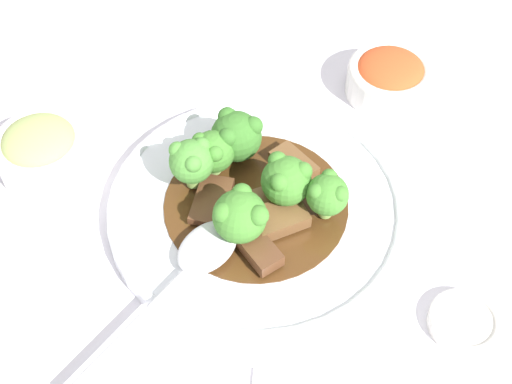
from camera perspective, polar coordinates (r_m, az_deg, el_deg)
The scene contains 17 objects.
ground_plane at distance 0.71m, azimuth 0.00°, elevation -1.70°, with size 4.00×4.00×0.00m, color silver.
main_plate at distance 0.70m, azimuth 0.00°, elevation -1.21°, with size 0.29×0.29×0.02m.
beef_strip_0 at distance 0.67m, azimuth 1.90°, elevation -2.10°, with size 0.06×0.05×0.01m.
beef_strip_1 at distance 0.69m, azimuth -3.57°, elevation -0.87°, with size 0.05×0.06×0.01m.
beef_strip_2 at distance 0.65m, azimuth 0.20°, elevation -4.67°, with size 0.05×0.05×0.01m.
beef_strip_3 at distance 0.69m, azimuth -0.20°, elevation -0.95°, with size 0.07×0.05×0.01m.
beef_strip_4 at distance 0.72m, azimuth 3.05°, elevation 2.29°, with size 0.05×0.05×0.01m.
broccoli_floret_0 at distance 0.71m, azimuth -1.60°, elevation 4.55°, with size 0.05×0.05×0.05m.
broccoli_floret_1 at distance 0.70m, azimuth -3.44°, elevation 3.29°, with size 0.04×0.04×0.05m.
broccoli_floret_2 at distance 0.67m, azimuth 5.74°, elevation -0.18°, with size 0.04×0.04×0.05m.
broccoli_floret_3 at distance 0.67m, azimuth 2.43°, elevation 1.03°, with size 0.05×0.05×0.05m.
broccoli_floret_4 at distance 0.69m, azimuth -5.18°, elevation 2.49°, with size 0.04×0.04×0.06m.
broccoli_floret_5 at distance 0.65m, azimuth -1.31°, elevation -1.89°, with size 0.05×0.05×0.05m.
serving_spoon at distance 0.65m, azimuth -4.76°, elevation -5.30°, with size 0.16×0.18×0.01m.
side_bowl_kimchi at distance 0.82m, azimuth 10.61°, elevation 9.06°, with size 0.10×0.10×0.05m.
side_bowl_appetizer at distance 0.76m, azimuth -16.79°, elevation 3.25°, with size 0.09×0.09×0.06m.
sauce_dish at distance 0.66m, azimuth 16.29°, elevation -9.89°, with size 0.06×0.06×0.01m.
Camera 1 is at (-0.02, -0.42, 0.57)m, focal length 50.00 mm.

